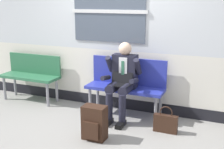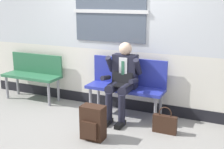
{
  "view_description": "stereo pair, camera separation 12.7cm",
  "coord_description": "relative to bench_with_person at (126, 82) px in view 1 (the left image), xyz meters",
  "views": [
    {
      "loc": [
        1.92,
        -4.04,
        1.92
      ],
      "look_at": [
        0.15,
        0.14,
        0.75
      ],
      "focal_mm": 46.97,
      "sensor_mm": 36.0,
      "label": 1
    },
    {
      "loc": [
        2.04,
        -3.99,
        1.92
      ],
      "look_at": [
        0.15,
        0.14,
        0.75
      ],
      "focal_mm": 46.97,
      "sensor_mm": 36.0,
      "label": 2
    }
  ],
  "objects": [
    {
      "name": "handbag",
      "position": [
        0.79,
        -0.46,
        -0.42
      ],
      "size": [
        0.35,
        0.09,
        0.41
      ],
      "color": "#331E14",
      "rests_on": "ground"
    },
    {
      "name": "station_wall",
      "position": [
        -0.29,
        0.27,
        0.99
      ],
      "size": [
        5.54,
        0.16,
        3.14
      ],
      "color": "silver",
      "rests_on": "ground"
    },
    {
      "name": "bench_empty",
      "position": [
        -1.96,
        -0.01,
        -0.03
      ],
      "size": [
        1.17,
        0.42,
        0.88
      ],
      "color": "#2D6B47",
      "rests_on": "ground"
    },
    {
      "name": "person_seated",
      "position": [
        0.0,
        -0.2,
        0.11
      ],
      "size": [
        0.57,
        0.7,
        1.25
      ],
      "color": "#1E1E2D",
      "rests_on": "ground"
    },
    {
      "name": "ground_plane",
      "position": [
        -0.29,
        -0.42,
        -0.57
      ],
      "size": [
        18.0,
        18.0,
        0.0
      ],
      "primitive_type": "plane",
      "color": "gray"
    },
    {
      "name": "bench_with_person",
      "position": [
        0.0,
        0.0,
        0.0
      ],
      "size": [
        1.31,
        0.42,
        0.96
      ],
      "color": "#28339E",
      "rests_on": "ground"
    },
    {
      "name": "backpack",
      "position": [
        -0.08,
        -1.06,
        -0.33
      ],
      "size": [
        0.33,
        0.24,
        0.49
      ],
      "color": "#331E14",
      "rests_on": "ground"
    }
  ]
}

